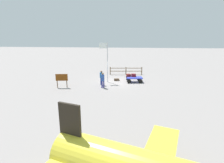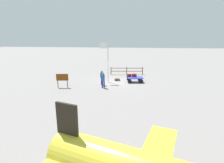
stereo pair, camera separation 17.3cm
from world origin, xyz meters
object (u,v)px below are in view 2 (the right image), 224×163
Objects in this scene: worker_trailing at (102,76)px; worker_lead at (103,79)px; luggage_cart at (135,79)px; suitcase_tan at (129,75)px; signboard at (62,78)px; suitcase_navy at (117,80)px; flagpole at (107,58)px; suitcase_maroon at (134,75)px.

worker_lead is at bearing 106.73° from worker_trailing.
luggage_cart is 0.82m from suitcase_tan.
worker_lead reaches higher than signboard.
suitcase_tan is 0.85× the size of suitcase_navy.
suitcase_navy is at bearing -147.28° from signboard.
flagpole is at bearing 12.46° from suitcase_tan.
suitcase_tan is at bearing -153.80° from signboard.
flagpole is at bearing -104.59° from worker_trailing.
signboard is (7.72, 3.43, 0.25)m from suitcase_maroon.
flagpole is (3.32, 0.22, 2.45)m from luggage_cart.
luggage_cart is 3.57× the size of suitcase_maroon.
luggage_cart is 1.36× the size of signboard.
signboard is (7.10, 3.49, 0.27)m from suitcase_tan.
suitcase_tan is 0.62m from suitcase_maroon.
suitcase_maroon is 0.34× the size of worker_lead.
worker_trailing is at bearing -160.36° from signboard.
flagpole is (3.27, 0.52, 2.12)m from suitcase_maroon.
luggage_cart is 4.13m from flagpole.
luggage_cart is 4.38m from worker_lead.
worker_lead is 0.35× the size of flagpole.
worker_trailing reaches higher than signboard.
worker_trailing reaches higher than suitcase_navy.
worker_lead is (1.24, 3.24, 0.84)m from suitcase_navy.
worker_trailing is (3.70, 1.67, 0.56)m from luggage_cart.
suitcase_tan is 0.34× the size of worker_lead.
signboard is at bearing 19.64° from worker_trailing.
worker_lead is 1.12m from worker_trailing.
suitcase_navy is 3.09m from flagpole.
suitcase_navy is at bearing -4.95° from suitcase_tan.
suitcase_navy is (1.46, -0.13, -0.62)m from suitcase_tan.
flagpole reaches higher than suitcase_navy.
worker_lead is (2.70, 3.11, 0.22)m from suitcase_tan.
worker_trailing is (3.03, 2.04, 0.26)m from suitcase_tan.
worker_lead is at bearing 49.00° from suitcase_tan.
suitcase_tan is at bearing -146.02° from worker_trailing.
suitcase_maroon is at bearing -80.88° from luggage_cart.
worker_trailing is 1.12× the size of signboard.
suitcase_tan is 7.91m from signboard.
flagpole is (-0.06, -2.53, 1.92)m from worker_lead.
worker_lead is (3.37, 2.75, 0.53)m from luggage_cart.
suitcase_tan is at bearing 175.05° from suitcase_navy.
worker_lead is (3.32, 3.05, 0.19)m from suitcase_maroon.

